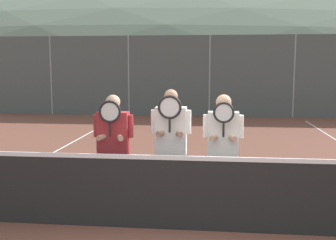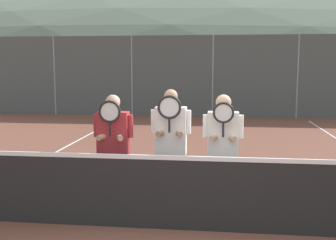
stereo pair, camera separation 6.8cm
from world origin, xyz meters
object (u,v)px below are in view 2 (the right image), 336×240
object	(u,v)px
player_center_right	(223,145)
car_center	(319,93)
player_leftmost	(113,144)
car_far_left	(105,91)
player_center_left	(171,141)
car_left_of_center	(207,90)

from	to	relation	value
player_center_right	car_center	bearing A→B (deg)	72.29
player_leftmost	car_far_left	world-z (taller)	player_leftmost
player_center_left	player_center_right	distance (m)	0.73
player_center_left	car_left_of_center	size ratio (longest dim) A/B	0.40
player_center_right	player_center_left	bearing A→B (deg)	177.91
player_leftmost	car_left_of_center	distance (m)	13.64
player_leftmost	car_left_of_center	world-z (taller)	car_left_of_center
player_center_left	car_left_of_center	xyz separation A→B (m)	(0.10, 13.48, -0.10)
player_center_left	car_far_left	xyz separation A→B (m)	(-4.81, 13.98, -0.19)
player_leftmost	car_left_of_center	bearing A→B (deg)	86.24
player_center_left	player_center_right	size ratio (longest dim) A/B	1.04
player_leftmost	player_center_left	world-z (taller)	player_center_left
player_center_left	car_left_of_center	bearing A→B (deg)	89.57
player_center_left	player_center_right	bearing A→B (deg)	-2.09
car_left_of_center	car_far_left	bearing A→B (deg)	174.22
car_left_of_center	car_center	bearing A→B (deg)	-0.09
player_center_right	car_left_of_center	xyz separation A→B (m)	(-0.62, 13.51, -0.07)
player_center_right	player_leftmost	bearing A→B (deg)	-176.15
car_far_left	car_left_of_center	world-z (taller)	car_left_of_center
player_leftmost	car_far_left	distance (m)	14.67
player_center_right	car_far_left	size ratio (longest dim) A/B	0.40
player_leftmost	car_far_left	xyz separation A→B (m)	(-4.01, 14.11, -0.15)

